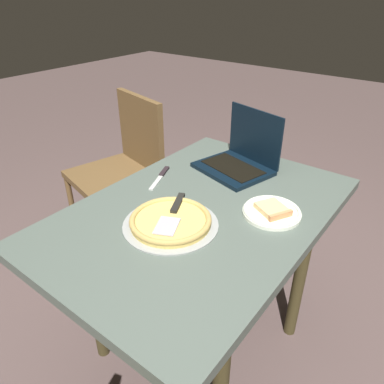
# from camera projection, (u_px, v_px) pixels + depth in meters

# --- Properties ---
(ground_plane) EXTENTS (12.00, 12.00, 0.00)m
(ground_plane) POSITION_uv_depth(u_px,v_px,m) (199.00, 341.00, 1.72)
(ground_plane) COLOR brown
(dining_table) EXTENTS (1.19, 0.81, 0.75)m
(dining_table) POSITION_uv_depth(u_px,v_px,m) (201.00, 227.00, 1.39)
(dining_table) COLOR #4D5850
(dining_table) RESTS_ON ground_plane
(laptop) EXTENTS (0.32, 0.36, 0.26)m
(laptop) POSITION_uv_depth(u_px,v_px,m) (240.00, 158.00, 1.61)
(laptop) COLOR black
(laptop) RESTS_ON dining_table
(pizza_plate) EXTENTS (0.21, 0.21, 0.04)m
(pizza_plate) POSITION_uv_depth(u_px,v_px,m) (272.00, 211.00, 1.30)
(pizza_plate) COLOR white
(pizza_plate) RESTS_ON dining_table
(pizza_tray) EXTENTS (0.33, 0.33, 0.04)m
(pizza_tray) POSITION_uv_depth(u_px,v_px,m) (171.00, 221.00, 1.24)
(pizza_tray) COLOR #979A97
(pizza_tray) RESTS_ON dining_table
(table_knife) EXTENTS (0.20, 0.10, 0.01)m
(table_knife) POSITION_uv_depth(u_px,v_px,m) (161.00, 176.00, 1.56)
(table_knife) COLOR #BBBCB8
(table_knife) RESTS_ON dining_table
(chair_far) EXTENTS (0.55, 0.55, 0.92)m
(chair_far) POSITION_uv_depth(u_px,v_px,m) (124.00, 163.00, 2.19)
(chair_far) COLOR brown
(chair_far) RESTS_ON ground_plane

